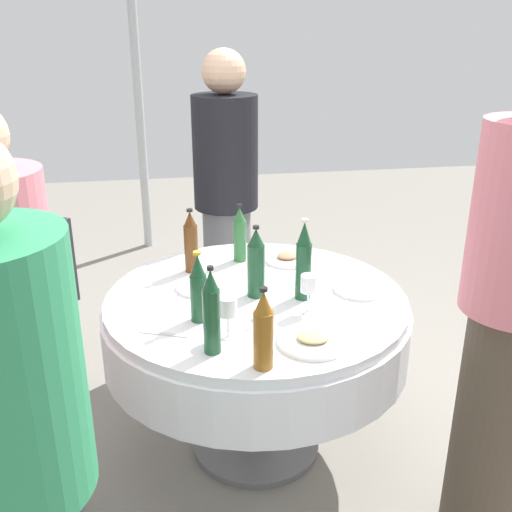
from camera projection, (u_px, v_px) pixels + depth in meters
ground_plane at (256, 444)px, 2.63m from camera, size 10.00×10.00×0.00m
dining_table at (256, 329)px, 2.42m from camera, size 1.24×1.24×0.74m
bottle_dark_green_near at (198, 289)px, 2.12m from camera, size 0.06×0.06×0.27m
bottle_brown_mid at (191, 243)px, 2.55m from camera, size 0.06×0.06×0.29m
bottle_green_rear at (240, 235)px, 2.67m from camera, size 0.06×0.06×0.27m
bottle_dark_green_south at (212, 313)px, 1.90m from camera, size 0.06×0.06×0.31m
bottle_dark_green_north at (304, 262)px, 2.29m from camera, size 0.06×0.06×0.33m
bottle_amber_front at (263, 331)px, 1.82m from camera, size 0.06×0.06×0.28m
bottle_dark_green_far at (256, 264)px, 2.31m from camera, size 0.07×0.07×0.30m
wine_glass_south at (228, 309)px, 2.01m from camera, size 0.07×0.07×0.15m
wine_glass_north at (309, 286)px, 2.18m from camera, size 0.06×0.06×0.15m
plate_inner at (287, 259)px, 2.70m from camera, size 0.20×0.20×0.04m
plate_east at (201, 287)px, 2.42m from camera, size 0.20×0.20×0.02m
plate_west at (359, 289)px, 2.40m from camera, size 0.21×0.21×0.02m
plate_outer at (313, 340)px, 2.00m from camera, size 0.25×0.25×0.04m
fork_mid at (164, 334)px, 2.06m from camera, size 0.17×0.08×0.00m
fork_rear at (251, 318)px, 2.17m from camera, size 0.07×0.18×0.00m
person_near at (512, 315)px, 1.87m from camera, size 0.34×0.34×1.70m
person_mid at (226, 202)px, 3.14m from camera, size 0.34×0.34×1.65m
person_rear at (17, 490)px, 1.24m from camera, size 0.34×0.34×1.61m
person_south at (9, 345)px, 1.84m from camera, size 0.34×0.34×1.57m
chair_front at (32, 295)px, 2.88m from camera, size 0.55×0.55×0.87m
tent_pole_main at (139, 106)px, 4.58m from camera, size 0.07×0.07×2.32m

